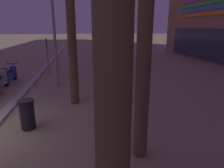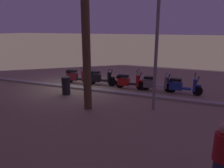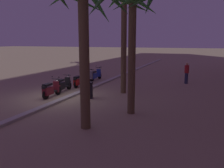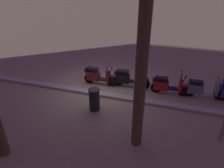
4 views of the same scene
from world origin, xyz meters
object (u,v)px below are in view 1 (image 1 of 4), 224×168
crossing_sign (47,52)px  street_lamp (53,11)px  scooter_blue_mid_front (9,76)px  pedestrian_window_shopping (129,61)px  scooter_grey_mid_rear (0,82)px  litter_bin (27,114)px

crossing_sign → street_lamp: (3.01, 0.95, 2.38)m
scooter_blue_mid_front → pedestrian_window_shopping: size_ratio=1.13×
crossing_sign → pedestrian_window_shopping: size_ratio=1.44×
scooter_grey_mid_rear → litter_bin: bearing=28.7°
scooter_blue_mid_front → scooter_grey_mid_rear: bearing=0.8°
crossing_sign → litter_bin: crossing_sign is taller
scooter_blue_mid_front → scooter_grey_mid_rear: 1.44m
litter_bin → scooter_blue_mid_front: bearing=-157.6°
pedestrian_window_shopping → crossing_sign: bearing=-98.3°
scooter_grey_mid_rear → crossing_sign: size_ratio=0.75×
pedestrian_window_shopping → street_lamp: size_ratio=0.26×
scooter_grey_mid_rear → street_lamp: 4.44m
crossing_sign → street_lamp: 3.95m
pedestrian_window_shopping → scooter_blue_mid_front: bearing=-80.2°
litter_bin → street_lamp: size_ratio=0.15×
crossing_sign → litter_bin: size_ratio=2.53×
scooter_blue_mid_front → street_lamp: street_lamp is taller
scooter_blue_mid_front → scooter_grey_mid_rear: (1.44, 0.02, -0.00)m
litter_bin → pedestrian_window_shopping: bearing=145.1°
litter_bin → street_lamp: street_lamp is taller
scooter_grey_mid_rear → litter_bin: scooter_grey_mid_rear is taller
scooter_blue_mid_front → pedestrian_window_shopping: (-1.25, 7.25, 0.44)m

